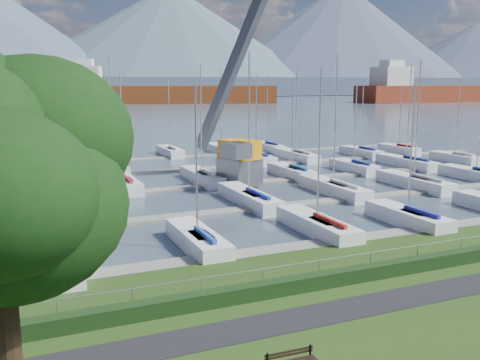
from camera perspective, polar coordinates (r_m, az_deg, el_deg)
path at (r=24.87m, az=14.12°, el=-12.68°), size 160.00×2.00×0.04m
water at (r=281.54m, az=-20.54°, el=7.83°), size 800.00×540.00×0.20m
hedge at (r=26.69m, az=10.73°, el=-10.12°), size 80.00×0.70×0.70m
fence at (r=26.72m, az=10.31°, el=-8.15°), size 80.00×0.04×0.04m
foothill at (r=351.31m, az=-21.22°, el=9.24°), size 900.00×80.00×12.00m
mountains at (r=427.78m, az=-21.00°, el=14.83°), size 1190.00×360.00×115.00m
docks at (r=50.08m, az=-6.33°, el=-0.93°), size 90.00×41.60×0.25m
crane at (r=51.53m, az=-0.13°, el=5.69°), size 7.52×12.99×22.35m
cargo_ship_mid at (r=245.11m, az=-9.08°, el=8.98°), size 100.40×43.22×21.50m
cargo_ship_east at (r=276.83m, az=20.53°, el=8.62°), size 94.30×22.01×21.50m
sailboat_fleet at (r=51.31m, az=-8.86°, el=5.60°), size 75.72×49.10×12.98m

